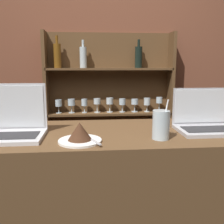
{
  "coord_description": "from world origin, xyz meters",
  "views": [
    {
      "loc": [
        -0.08,
        -0.98,
        1.4
      ],
      "look_at": [
        0.03,
        0.32,
        1.15
      ],
      "focal_mm": 40.0,
      "sensor_mm": 36.0,
      "label": 1
    }
  ],
  "objects_px": {
    "laptop_near": "(12,125)",
    "water_glass": "(161,125)",
    "cake_plate": "(80,134)",
    "laptop_far": "(205,122)"
  },
  "relations": [
    {
      "from": "laptop_far",
      "to": "cake_plate",
      "type": "bearing_deg",
      "value": -167.14
    },
    {
      "from": "laptop_near",
      "to": "laptop_far",
      "type": "bearing_deg",
      "value": 1.79
    },
    {
      "from": "water_glass",
      "to": "laptop_near",
      "type": "bearing_deg",
      "value": 171.57
    },
    {
      "from": "laptop_far",
      "to": "water_glass",
      "type": "bearing_deg",
      "value": -154.17
    },
    {
      "from": "laptop_near",
      "to": "water_glass",
      "type": "bearing_deg",
      "value": -8.43
    },
    {
      "from": "cake_plate",
      "to": "laptop_far",
      "type": "bearing_deg",
      "value": 12.86
    },
    {
      "from": "laptop_near",
      "to": "water_glass",
      "type": "xyz_separation_m",
      "value": [
        0.72,
        -0.11,
        0.01
      ]
    },
    {
      "from": "water_glass",
      "to": "laptop_far",
      "type": "bearing_deg",
      "value": 25.83
    },
    {
      "from": "laptop_near",
      "to": "cake_plate",
      "type": "bearing_deg",
      "value": -19.72
    },
    {
      "from": "cake_plate",
      "to": "laptop_near",
      "type": "bearing_deg",
      "value": 160.28
    }
  ]
}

